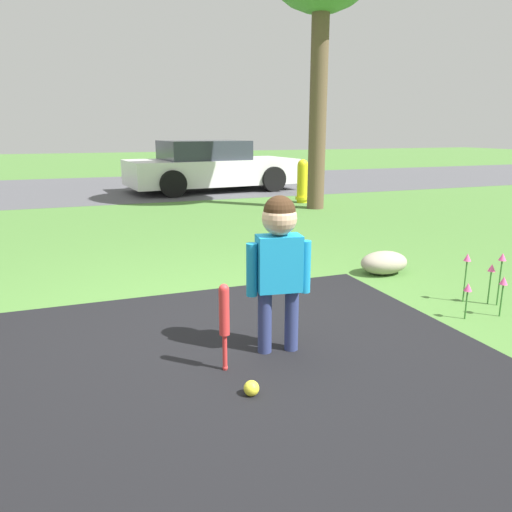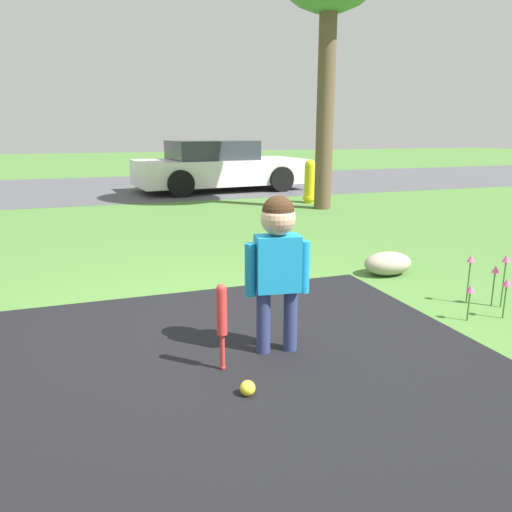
% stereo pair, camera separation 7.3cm
% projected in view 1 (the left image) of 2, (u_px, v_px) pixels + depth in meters
% --- Properties ---
extents(ground_plane, '(60.00, 60.00, 0.00)m').
position_uv_depth(ground_plane, '(215.00, 335.00, 3.45)').
color(ground_plane, '#477533').
extents(street_strip, '(40.00, 6.00, 0.01)m').
position_uv_depth(street_strip, '(105.00, 188.00, 12.21)').
color(street_strip, '#4C4C51').
rests_on(street_strip, ground).
extents(child, '(0.41, 0.21, 1.00)m').
position_uv_depth(child, '(279.00, 253.00, 3.05)').
color(child, navy).
rests_on(child, ground).
extents(baseball_bat, '(0.06, 0.06, 0.54)m').
position_uv_depth(baseball_bat, '(224.00, 315.00, 2.87)').
color(baseball_bat, red).
rests_on(baseball_bat, ground).
extents(sports_ball, '(0.08, 0.08, 0.08)m').
position_uv_depth(sports_ball, '(251.00, 388.00, 2.66)').
color(sports_ball, yellow).
rests_on(sports_ball, ground).
extents(fire_hydrant, '(0.30, 0.26, 0.83)m').
position_uv_depth(fire_hydrant, '(303.00, 182.00, 9.69)').
color(fire_hydrant, yellow).
rests_on(fire_hydrant, ground).
extents(parked_car, '(3.97, 2.12, 1.15)m').
position_uv_depth(parked_car, '(210.00, 167.00, 11.58)').
color(parked_car, silver).
rests_on(parked_car, ground).
extents(flower_bed, '(0.52, 0.42, 0.44)m').
position_uv_depth(flower_bed, '(486.00, 273.00, 3.90)').
color(flower_bed, '#38702D').
rests_on(flower_bed, ground).
extents(edging_rock, '(0.49, 0.34, 0.23)m').
position_uv_depth(edging_rock, '(384.00, 263.00, 4.91)').
color(edging_rock, '#9E937F').
rests_on(edging_rock, ground).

